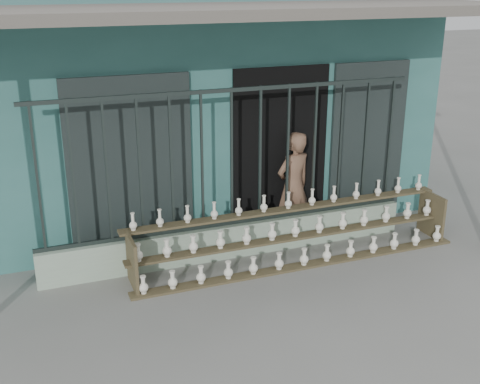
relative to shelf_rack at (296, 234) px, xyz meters
name	(u,v)px	position (x,y,z in m)	size (l,w,h in m)	color
ground	(271,301)	(-0.74, -0.88, -0.36)	(60.00, 60.00, 0.00)	slate
workshop_building	(172,97)	(-0.73, 3.35, 1.26)	(7.40, 6.60, 3.21)	#316964
parapet_wall	(232,240)	(-0.74, 0.42, -0.14)	(5.00, 0.20, 0.45)	#9DB69C
security_fence	(232,159)	(-0.74, 0.42, 0.99)	(5.00, 0.04, 1.80)	#283330
shelf_rack	(296,234)	(0.00, 0.00, 0.00)	(4.50, 0.68, 0.85)	brown
elderly_woman	(293,186)	(0.27, 0.68, 0.41)	(0.56, 0.37, 1.54)	brown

